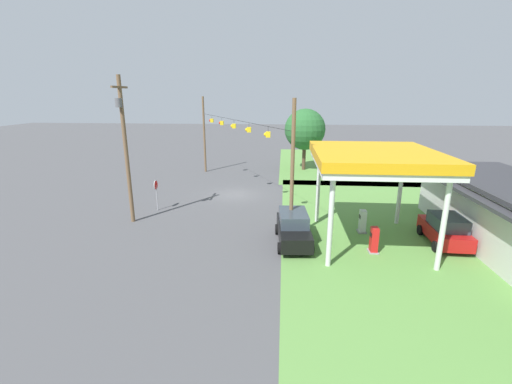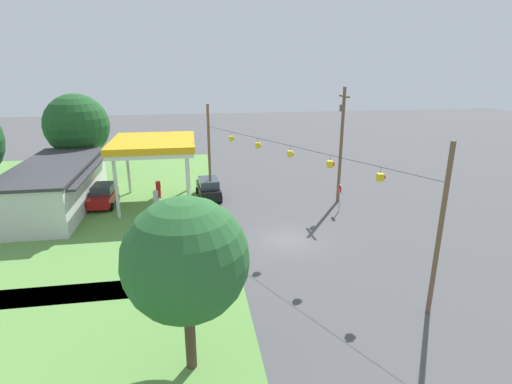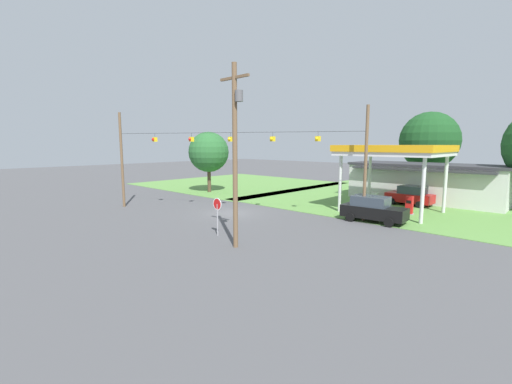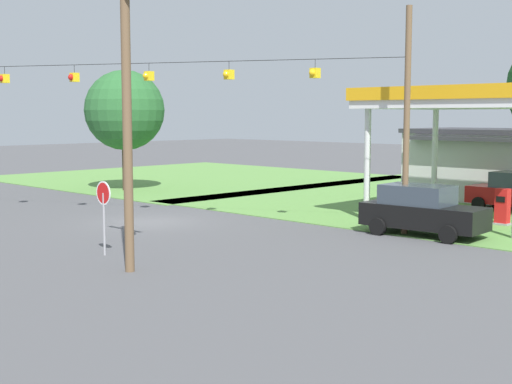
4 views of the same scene
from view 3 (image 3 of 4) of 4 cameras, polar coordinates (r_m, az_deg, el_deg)
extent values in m
plane|color=#4C4C4F|center=(29.88, -4.12, -3.51)|extent=(160.00, 160.00, 0.00)
cube|color=#5B8E42|center=(39.80, 28.87, -1.58)|extent=(36.00, 28.00, 0.04)
cube|color=#5B8E42|center=(52.24, -2.99, 1.44)|extent=(24.00, 24.00, 0.04)
cube|color=silver|center=(31.81, 22.00, 5.96)|extent=(8.06, 6.93, 0.35)
cube|color=orange|center=(31.80, 22.04, 6.77)|extent=(8.26, 7.13, 0.55)
cylinder|color=silver|center=(30.89, 13.85, 1.32)|extent=(0.28, 0.28, 4.97)
cylinder|color=silver|center=(28.16, 26.04, 0.12)|extent=(0.28, 0.28, 4.97)
cylinder|color=silver|center=(35.96, 18.39, 2.05)|extent=(0.28, 0.28, 4.97)
cylinder|color=silver|center=(33.65, 29.01, 1.08)|extent=(0.28, 0.28, 4.97)
cube|color=silver|center=(40.08, 26.43, 1.27)|extent=(14.70, 5.58, 3.70)
cube|color=#333338|center=(39.93, 26.60, 4.08)|extent=(15.00, 5.88, 0.24)
cube|color=#333338|center=(36.96, 25.13, 3.35)|extent=(13.23, 0.70, 0.20)
cube|color=gray|center=(32.93, 19.04, -2.75)|extent=(0.71, 0.56, 0.12)
cube|color=silver|center=(32.80, 19.10, -1.39)|extent=(0.55, 0.40, 1.47)
cube|color=black|center=(32.56, 18.97, -0.93)|extent=(0.39, 0.03, 0.24)
cube|color=gray|center=(31.81, 24.12, -3.38)|extent=(0.71, 0.56, 0.12)
cube|color=red|center=(31.67, 24.20, -1.97)|extent=(0.55, 0.40, 1.47)
cube|color=black|center=(31.43, 24.10, -1.50)|extent=(0.39, 0.03, 0.24)
cube|color=black|center=(27.74, 19.03, -3.17)|extent=(4.87, 2.19, 0.89)
cube|color=#333D47|center=(27.70, 18.55, -1.44)|extent=(2.73, 1.89, 0.76)
cylinder|color=black|center=(28.25, 22.46, -4.07)|extent=(0.69, 0.27, 0.68)
cylinder|color=black|center=(26.48, 21.26, -4.78)|extent=(0.69, 0.27, 0.68)
cylinder|color=black|center=(29.21, 16.93, -3.43)|extent=(0.69, 0.27, 0.68)
cylinder|color=black|center=(27.50, 15.41, -4.06)|extent=(0.69, 0.27, 0.68)
cube|color=#AD1414|center=(36.61, 24.18, -0.87)|extent=(4.29, 1.98, 0.84)
cube|color=#333D47|center=(36.42, 24.63, 0.33)|extent=(2.38, 1.78, 0.76)
cylinder|color=black|center=(36.30, 21.67, -1.47)|extent=(0.69, 0.24, 0.68)
cylinder|color=black|center=(38.02, 22.82, -1.13)|extent=(0.69, 0.24, 0.68)
cylinder|color=black|center=(35.35, 25.57, -1.93)|extent=(0.69, 0.24, 0.68)
cylinder|color=black|center=(37.11, 26.57, -1.56)|extent=(0.69, 0.24, 0.68)
cylinder|color=#99999E|center=(22.42, -6.44, -4.66)|extent=(0.08, 0.08, 2.10)
cylinder|color=white|center=(22.22, -6.48, -2.02)|extent=(0.80, 0.03, 0.80)
cylinder|color=red|center=(22.22, -6.48, -2.02)|extent=(0.70, 0.03, 0.70)
cylinder|color=brown|center=(19.30, -3.52, 5.67)|extent=(0.28, 0.28, 10.32)
cube|color=brown|center=(19.62, -3.63, 18.50)|extent=(2.20, 0.14, 0.14)
cylinder|color=#59595B|center=(19.21, -2.87, 15.71)|extent=(0.44, 0.44, 0.60)
cylinder|color=brown|center=(34.73, -21.46, 4.93)|extent=(0.24, 0.24, 8.86)
cylinder|color=brown|center=(27.47, 17.80, 4.45)|extent=(0.24, 0.24, 8.86)
cylinder|color=black|center=(29.31, -4.25, 9.86)|extent=(19.51, 10.02, 0.02)
cylinder|color=black|center=(32.60, -16.52, 9.05)|extent=(0.02, 0.02, 0.35)
cube|color=yellow|center=(32.59, -16.49, 8.39)|extent=(0.32, 0.32, 0.40)
sphere|color=red|center=(32.50, -16.75, 8.38)|extent=(0.28, 0.28, 0.28)
cylinder|color=black|center=(30.78, -10.71, 9.32)|extent=(0.02, 0.02, 0.35)
cube|color=yellow|center=(30.77, -10.70, 8.62)|extent=(0.32, 0.32, 0.40)
sphere|color=red|center=(30.67, -10.96, 8.62)|extent=(0.28, 0.28, 0.28)
cylinder|color=black|center=(29.30, -4.25, 9.51)|extent=(0.02, 0.02, 0.35)
cube|color=yellow|center=(29.30, -4.24, 8.78)|extent=(0.32, 0.32, 0.40)
sphere|color=yellow|center=(29.18, -4.49, 8.78)|extent=(0.28, 0.28, 0.28)
cylinder|color=black|center=(28.23, 2.81, 9.59)|extent=(0.02, 0.02, 0.35)
cube|color=yellow|center=(28.22, 2.80, 8.82)|extent=(0.32, 0.32, 0.40)
sphere|color=yellow|center=(28.09, 2.57, 8.83)|extent=(0.28, 0.28, 0.28)
cylinder|color=black|center=(27.60, 10.30, 9.51)|extent=(0.02, 0.02, 0.35)
cube|color=yellow|center=(27.59, 10.28, 8.73)|extent=(0.32, 0.32, 0.40)
sphere|color=yellow|center=(27.45, 10.08, 8.74)|extent=(0.28, 0.28, 0.28)
cylinder|color=#4C3828|center=(46.55, 26.56, 2.05)|extent=(0.44, 0.44, 3.64)
sphere|color=#19471E|center=(46.37, 26.91, 7.65)|extent=(6.83, 6.83, 6.83)
cylinder|color=#4C3828|center=(42.96, -7.81, 1.97)|extent=(0.44, 0.44, 3.02)
sphere|color=#28602D|center=(42.75, -7.90, 6.62)|extent=(4.93, 4.93, 4.93)
camera|label=1|loc=(25.89, 64.76, 10.34)|focal=24.00mm
camera|label=2|loc=(54.50, -17.92, 14.06)|focal=28.00mm
camera|label=4|loc=(3.62, 117.83, -24.01)|focal=50.00mm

